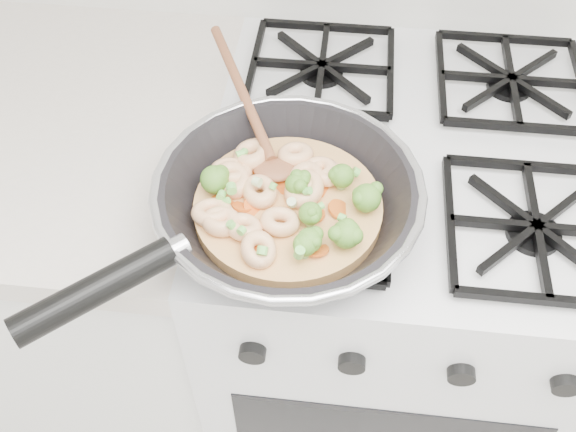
# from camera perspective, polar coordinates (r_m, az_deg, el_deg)

# --- Properties ---
(stove) EXTENTS (0.60, 0.60, 0.92)m
(stove) POSITION_cam_1_polar(r_m,az_deg,el_deg) (1.31, 8.28, -7.82)
(stove) COLOR white
(stove) RESTS_ON ground
(skillet) EXTENTS (0.44, 0.53, 0.09)m
(skillet) POSITION_cam_1_polar(r_m,az_deg,el_deg) (0.80, -0.38, 1.33)
(skillet) COLOR black
(skillet) RESTS_ON stove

